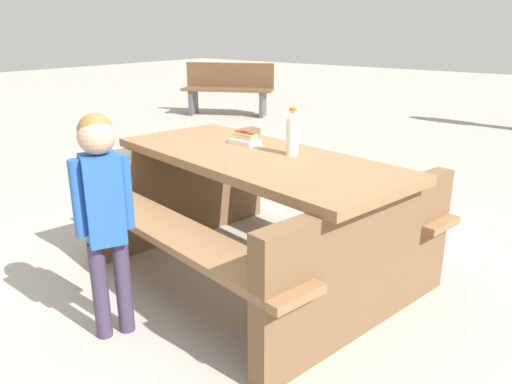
# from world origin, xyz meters

# --- Properties ---
(ground_plane) EXTENTS (30.00, 30.00, 0.00)m
(ground_plane) POSITION_xyz_m (0.00, 0.00, 0.00)
(ground_plane) COLOR #ADA599
(ground_plane) RESTS_ON ground
(picnic_table) EXTENTS (2.01, 1.69, 0.75)m
(picnic_table) POSITION_xyz_m (0.00, 0.00, 0.44)
(picnic_table) COLOR olive
(picnic_table) RESTS_ON ground
(soda_bottle) EXTENTS (0.07, 0.07, 0.27)m
(soda_bottle) POSITION_xyz_m (-0.16, -0.12, 0.87)
(soda_bottle) COLOR silver
(soda_bottle) RESTS_ON picnic_table
(hotdog_tray) EXTENTS (0.18, 0.12, 0.08)m
(hotdog_tray) POSITION_xyz_m (0.21, -0.16, 0.78)
(hotdog_tray) COLOR white
(hotdog_tray) RESTS_ON picnic_table
(child_in_coat) EXTENTS (0.21, 0.25, 1.09)m
(child_in_coat) POSITION_xyz_m (0.16, 0.92, 0.69)
(child_in_coat) COLOR #3F334C
(child_in_coat) RESTS_ON ground
(park_bench_near) EXTENTS (1.52, 1.04, 0.85)m
(park_bench_near) POSITION_xyz_m (3.91, -4.20, 0.45)
(park_bench_near) COLOR brown
(park_bench_near) RESTS_ON ground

